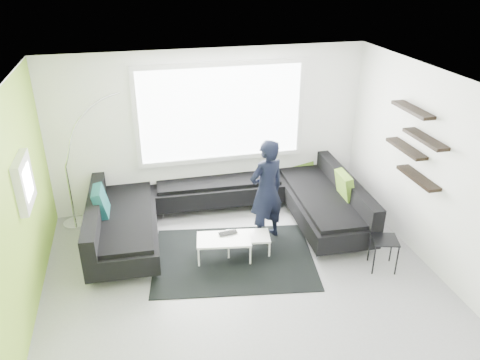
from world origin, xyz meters
The scene contains 9 objects.
ground centered at (0.00, 0.00, 0.00)m, with size 5.50×5.50×0.00m, color gray.
room_shell centered at (0.04, 0.21, 1.81)m, with size 5.54×5.04×2.82m.
sectional_sofa centered at (0.06, 1.55, 0.41)m, with size 4.42×2.84×0.93m.
rug centered at (-0.01, 0.60, 0.01)m, with size 2.39×1.74×0.01m, color black.
coffee_table centered at (0.05, 0.70, 0.17)m, with size 1.04×0.60×0.34m, color silver.
arc_lamp centered at (-2.42, 2.20, 1.09)m, with size 2.04×0.92×2.17m, color silver, non-canonical shape.
side_table centered at (2.05, -0.12, 0.25)m, with size 0.36×0.36×0.49m, color black.
person centered at (0.62, 1.07, 0.84)m, with size 0.72×0.59×1.69m, color black.
laptop centered at (-0.06, 0.74, 0.35)m, with size 0.30×0.21×0.02m, color black.
Camera 1 is at (-1.29, -5.12, 4.18)m, focal length 35.00 mm.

